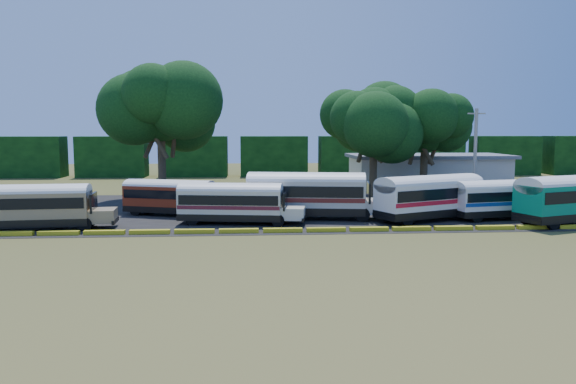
{
  "coord_description": "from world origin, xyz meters",
  "views": [
    {
      "loc": [
        -3.79,
        -36.87,
        7.06
      ],
      "look_at": [
        -0.79,
        6.0,
        2.23
      ],
      "focal_mm": 35.0,
      "sensor_mm": 36.0,
      "label": 1
    }
  ],
  "objects": [
    {
      "name": "terminal_building",
      "position": [
        18.0,
        30.0,
        2.03
      ],
      "size": [
        19.0,
        9.0,
        4.0
      ],
      "color": "beige",
      "rests_on": "ground"
    },
    {
      "name": "bus_teal",
      "position": [
        20.44,
        2.9,
        2.1
      ],
      "size": [
        11.43,
        6.26,
        3.67
      ],
      "rotation": [
        0.0,
        0.0,
        0.34
      ],
      "color": "black",
      "rests_on": "ground"
    },
    {
      "name": "ground",
      "position": [
        0.0,
        0.0,
        0.0
      ],
      "size": [
        160.0,
        160.0,
        0.0
      ],
      "primitive_type": "plane",
      "color": "#394316",
      "rests_on": "ground"
    },
    {
      "name": "tree_west",
      "position": [
        -12.49,
        20.03,
        9.41
      ],
      "size": [
        9.93,
        9.93,
        13.1
      ],
      "color": "#392E1C",
      "rests_on": "ground"
    },
    {
      "name": "tree_center",
      "position": [
        9.2,
        20.92,
        8.2
      ],
      "size": [
        8.5,
        8.5,
        11.37
      ],
      "color": "#392E1C",
      "rests_on": "ground"
    },
    {
      "name": "bus_cream_west",
      "position": [
        -4.95,
        4.76,
        1.75
      ],
      "size": [
        9.64,
        3.76,
        3.09
      ],
      "rotation": [
        0.0,
        0.0,
        -0.16
      ],
      "color": "black",
      "rests_on": "ground"
    },
    {
      "name": "asphalt_strip",
      "position": [
        1.0,
        12.0,
        0.01
      ],
      "size": [
        64.0,
        24.0,
        0.02
      ],
      "primitive_type": "cube",
      "color": "black",
      "rests_on": "ground"
    },
    {
      "name": "curb",
      "position": [
        -0.0,
        1.0,
        0.15
      ],
      "size": [
        53.7,
        0.45,
        0.3
      ],
      "color": "yellow",
      "rests_on": "ground"
    },
    {
      "name": "bus_beige",
      "position": [
        -18.85,
        3.15,
        1.86
      ],
      "size": [
        10.02,
        3.26,
        3.24
      ],
      "rotation": [
        0.0,
        0.0,
        0.09
      ],
      "color": "black",
      "rests_on": "ground"
    },
    {
      "name": "tree_east",
      "position": [
        15.28,
        23.04,
        7.36
      ],
      "size": [
        7.81,
        7.81,
        10.28
      ],
      "color": "#392E1C",
      "rests_on": "ground"
    },
    {
      "name": "bus_white_red",
      "position": [
        10.32,
        5.34,
        2.0
      ],
      "size": [
        10.89,
        6.8,
        3.54
      ],
      "rotation": [
        0.0,
        0.0,
        0.42
      ],
      "color": "black",
      "rests_on": "ground"
    },
    {
      "name": "bus_red",
      "position": [
        -10.11,
        9.2,
        1.7
      ],
      "size": [
        9.22,
        5.04,
        2.96
      ],
      "rotation": [
        0.0,
        0.0,
        -0.34
      ],
      "color": "black",
      "rests_on": "ground"
    },
    {
      "name": "bus_cream_east",
      "position": [
        0.95,
        6.73,
        2.09
      ],
      "size": [
        11.54,
        4.42,
        3.7
      ],
      "rotation": [
        0.0,
        0.0,
        -0.15
      ],
      "color": "black",
      "rests_on": "ground"
    },
    {
      "name": "bus_white_blue",
      "position": [
        16.08,
        5.58,
        1.75
      ],
      "size": [
        9.7,
        4.18,
        3.1
      ],
      "rotation": [
        0.0,
        0.0,
        0.2
      ],
      "color": "black",
      "rests_on": "ground"
    },
    {
      "name": "utility_pole",
      "position": [
        16.34,
        11.82,
        4.55
      ],
      "size": [
        1.6,
        0.3,
        8.87
      ],
      "color": "gray",
      "rests_on": "ground"
    },
    {
      "name": "treeline_backdrop",
      "position": [
        0.0,
        48.0,
        3.0
      ],
      "size": [
        130.0,
        4.0,
        6.0
      ],
      "color": "black",
      "rests_on": "ground"
    }
  ]
}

